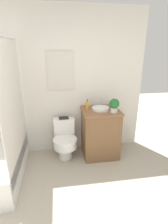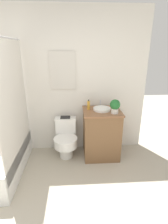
{
  "view_description": "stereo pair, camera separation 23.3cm",
  "coord_description": "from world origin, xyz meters",
  "px_view_note": "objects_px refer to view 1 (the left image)",
  "views": [
    {
      "loc": [
        0.12,
        -0.89,
        1.84
      ],
      "look_at": [
        0.52,
        1.66,
        0.9
      ],
      "focal_mm": 28.0,
      "sensor_mm": 36.0,
      "label": 1
    },
    {
      "loc": [
        0.35,
        -0.92,
        1.84
      ],
      "look_at": [
        0.52,
        1.66,
        0.9
      ],
      "focal_mm": 28.0,
      "sensor_mm": 36.0,
      "label": 2
    }
  ],
  "objects_px": {
    "toilet": "(65,139)",
    "soap_bottle": "(87,105)",
    "book_on_tank": "(64,118)",
    "sink": "(101,108)",
    "potted_plant": "(114,105)"
  },
  "relations": [
    {
      "from": "toilet",
      "to": "soap_bottle",
      "type": "relative_size",
      "value": 3.93
    },
    {
      "from": "soap_bottle",
      "to": "book_on_tank",
      "type": "xyz_separation_m",
      "value": [
        -0.41,
        0.09,
        -0.25
      ]
    },
    {
      "from": "book_on_tank",
      "to": "sink",
      "type": "bearing_deg",
      "value": -13.17
    },
    {
      "from": "soap_bottle",
      "to": "potted_plant",
      "type": "bearing_deg",
      "value": -29.02
    },
    {
      "from": "potted_plant",
      "to": "toilet",
      "type": "bearing_deg",
      "value": 167.64
    },
    {
      "from": "soap_bottle",
      "to": "potted_plant",
      "type": "xyz_separation_m",
      "value": [
        0.4,
        -0.22,
        0.05
      ]
    },
    {
      "from": "potted_plant",
      "to": "book_on_tank",
      "type": "height_order",
      "value": "potted_plant"
    },
    {
      "from": "book_on_tank",
      "to": "potted_plant",
      "type": "bearing_deg",
      "value": -21.34
    },
    {
      "from": "toilet",
      "to": "book_on_tank",
      "type": "bearing_deg",
      "value": 90.0
    },
    {
      "from": "soap_bottle",
      "to": "book_on_tank",
      "type": "height_order",
      "value": "soap_bottle"
    },
    {
      "from": "sink",
      "to": "book_on_tank",
      "type": "distance_m",
      "value": 0.67
    },
    {
      "from": "soap_bottle",
      "to": "toilet",
      "type": "bearing_deg",
      "value": -173.62
    },
    {
      "from": "toilet",
      "to": "book_on_tank",
      "type": "relative_size",
      "value": 3.98
    },
    {
      "from": "sink",
      "to": "potted_plant",
      "type": "distance_m",
      "value": 0.27
    },
    {
      "from": "toilet",
      "to": "potted_plant",
      "type": "xyz_separation_m",
      "value": [
        0.81,
        -0.18,
        0.65
      ]
    }
  ]
}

